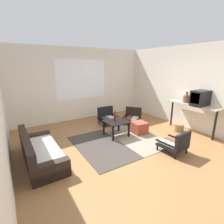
{
  "coord_description": "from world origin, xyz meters",
  "views": [
    {
      "loc": [
        -2.45,
        -3.11,
        2.09
      ],
      "look_at": [
        -0.12,
        0.61,
        0.84
      ],
      "focal_mm": 26.95,
      "sensor_mm": 36.0,
      "label": 1
    }
  ],
  "objects_px": {
    "crt_television": "(200,98)",
    "couch": "(39,153)",
    "armchair_by_window": "(107,117)",
    "armchair_striped_foreground": "(175,143)",
    "clay_vase": "(186,99)",
    "armchair_corner": "(133,117)",
    "console_shelf": "(192,108)",
    "wicker_basket": "(179,128)",
    "coffee_table": "(116,124)",
    "glass_bottle": "(115,116)",
    "ottoman_orange": "(139,128)"
  },
  "relations": [
    {
      "from": "armchair_corner",
      "to": "coffee_table",
      "type": "bearing_deg",
      "value": -151.23
    },
    {
      "from": "ottoman_orange",
      "to": "crt_television",
      "type": "distance_m",
      "value": 1.99
    },
    {
      "from": "coffee_table",
      "to": "glass_bottle",
      "type": "bearing_deg",
      "value": 88.23
    },
    {
      "from": "crt_television",
      "to": "clay_vase",
      "type": "bearing_deg",
      "value": 89.6
    },
    {
      "from": "armchair_by_window",
      "to": "console_shelf",
      "type": "bearing_deg",
      "value": -48.37
    },
    {
      "from": "console_shelf",
      "to": "glass_bottle",
      "type": "height_order",
      "value": "console_shelf"
    },
    {
      "from": "wicker_basket",
      "to": "console_shelf",
      "type": "bearing_deg",
      "value": -39.27
    },
    {
      "from": "armchair_striped_foreground",
      "to": "clay_vase",
      "type": "height_order",
      "value": "clay_vase"
    },
    {
      "from": "wicker_basket",
      "to": "ottoman_orange",
      "type": "bearing_deg",
      "value": 154.99
    },
    {
      "from": "coffee_table",
      "to": "crt_television",
      "type": "bearing_deg",
      "value": -28.74
    },
    {
      "from": "armchair_by_window",
      "to": "wicker_basket",
      "type": "relative_size",
      "value": 2.13
    },
    {
      "from": "armchair_striped_foreground",
      "to": "armchair_corner",
      "type": "relative_size",
      "value": 0.79
    },
    {
      "from": "clay_vase",
      "to": "ottoman_orange",
      "type": "bearing_deg",
      "value": 160.09
    },
    {
      "from": "coffee_table",
      "to": "armchair_corner",
      "type": "relative_size",
      "value": 0.8
    },
    {
      "from": "armchair_by_window",
      "to": "armchair_corner",
      "type": "xyz_separation_m",
      "value": [
        0.79,
        -0.47,
        -0.01
      ]
    },
    {
      "from": "armchair_corner",
      "to": "wicker_basket",
      "type": "xyz_separation_m",
      "value": [
        0.79,
        -1.39,
        -0.13
      ]
    },
    {
      "from": "console_shelf",
      "to": "glass_bottle",
      "type": "xyz_separation_m",
      "value": [
        -2.18,
        1.05,
        -0.19
      ]
    },
    {
      "from": "coffee_table",
      "to": "console_shelf",
      "type": "relative_size",
      "value": 0.4
    },
    {
      "from": "coffee_table",
      "to": "armchair_by_window",
      "type": "xyz_separation_m",
      "value": [
        0.34,
        1.09,
        -0.12
      ]
    },
    {
      "from": "armchair_corner",
      "to": "crt_television",
      "type": "bearing_deg",
      "value": -59.96
    },
    {
      "from": "couch",
      "to": "ottoman_orange",
      "type": "xyz_separation_m",
      "value": [
        2.93,
        0.05,
        -0.02
      ]
    },
    {
      "from": "armchair_striped_foreground",
      "to": "glass_bottle",
      "type": "height_order",
      "value": "glass_bottle"
    },
    {
      "from": "console_shelf",
      "to": "clay_vase",
      "type": "distance_m",
      "value": 0.34
    },
    {
      "from": "coffee_table",
      "to": "glass_bottle",
      "type": "height_order",
      "value": "glass_bottle"
    },
    {
      "from": "ottoman_orange",
      "to": "wicker_basket",
      "type": "height_order",
      "value": "ottoman_orange"
    },
    {
      "from": "crt_television",
      "to": "armchair_striped_foreground",
      "type": "bearing_deg",
      "value": -164.51
    },
    {
      "from": "couch",
      "to": "console_shelf",
      "type": "distance_m",
      "value": 4.48
    },
    {
      "from": "console_shelf",
      "to": "clay_vase",
      "type": "xyz_separation_m",
      "value": [
        0.0,
        0.24,
        0.24
      ]
    },
    {
      "from": "couch",
      "to": "clay_vase",
      "type": "bearing_deg",
      "value": -6.19
    },
    {
      "from": "console_shelf",
      "to": "crt_television",
      "type": "distance_m",
      "value": 0.4
    },
    {
      "from": "crt_television",
      "to": "ottoman_orange",
      "type": "bearing_deg",
      "value": 145.94
    },
    {
      "from": "crt_television",
      "to": "wicker_basket",
      "type": "distance_m",
      "value": 1.13
    },
    {
      "from": "console_shelf",
      "to": "clay_vase",
      "type": "height_order",
      "value": "clay_vase"
    },
    {
      "from": "clay_vase",
      "to": "wicker_basket",
      "type": "bearing_deg",
      "value": -173.35
    },
    {
      "from": "armchair_by_window",
      "to": "armchair_striped_foreground",
      "type": "distance_m",
      "value": 2.72
    },
    {
      "from": "console_shelf",
      "to": "armchair_corner",
      "type": "bearing_deg",
      "value": 123.27
    },
    {
      "from": "armchair_striped_foreground",
      "to": "ottoman_orange",
      "type": "bearing_deg",
      "value": 86.46
    },
    {
      "from": "armchair_striped_foreground",
      "to": "crt_television",
      "type": "distance_m",
      "value": 1.82
    },
    {
      "from": "armchair_corner",
      "to": "wicker_basket",
      "type": "height_order",
      "value": "armchair_corner"
    },
    {
      "from": "crt_television",
      "to": "wicker_basket",
      "type": "height_order",
      "value": "crt_television"
    },
    {
      "from": "coffee_table",
      "to": "armchair_corner",
      "type": "xyz_separation_m",
      "value": [
        1.13,
        0.62,
        -0.13
      ]
    },
    {
      "from": "crt_television",
      "to": "wicker_basket",
      "type": "relative_size",
      "value": 1.87
    },
    {
      "from": "armchair_corner",
      "to": "clay_vase",
      "type": "bearing_deg",
      "value": -52.29
    },
    {
      "from": "couch",
      "to": "glass_bottle",
      "type": "xyz_separation_m",
      "value": [
        2.21,
        0.33,
        0.4
      ]
    },
    {
      "from": "ottoman_orange",
      "to": "crt_television",
      "type": "relative_size",
      "value": 0.75
    },
    {
      "from": "armchair_striped_foreground",
      "to": "ottoman_orange",
      "type": "xyz_separation_m",
      "value": [
        0.09,
        1.4,
        -0.07
      ]
    },
    {
      "from": "couch",
      "to": "armchair_striped_foreground",
      "type": "bearing_deg",
      "value": -25.42
    },
    {
      "from": "couch",
      "to": "armchair_corner",
      "type": "bearing_deg",
      "value": 14.86
    },
    {
      "from": "crt_television",
      "to": "couch",
      "type": "bearing_deg",
      "value": 168.04
    },
    {
      "from": "glass_bottle",
      "to": "wicker_basket",
      "type": "height_order",
      "value": "glass_bottle"
    }
  ]
}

